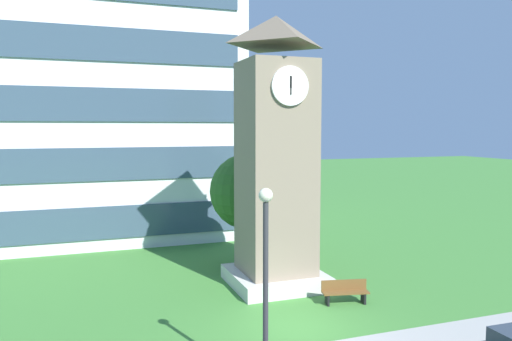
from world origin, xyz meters
TOP-DOWN VIEW (x-y plane):
  - ground_plane at (0.00, 0.00)m, footprint 160.00×160.00m
  - office_building at (-6.11, 19.66)m, footprint 17.81×13.19m
  - clock_tower at (1.05, 4.59)m, footprint 3.81×3.81m
  - park_bench at (2.74, 1.58)m, footprint 1.86×0.87m
  - street_lamp at (-2.43, -3.35)m, footprint 0.36×0.36m
  - tree_by_building at (1.01, 8.15)m, footprint 3.74×3.74m

SIDE VIEW (x-z plane):
  - ground_plane at x=0.00m, z-range 0.00..0.00m
  - park_bench at x=2.74m, z-range 0.02..0.90m
  - street_lamp at x=-2.43m, z-range 0.68..5.95m
  - tree_by_building at x=1.01m, z-range 0.87..6.39m
  - clock_tower at x=1.05m, z-range -0.57..10.81m
  - office_building at x=-6.11m, z-range 0.00..16.00m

